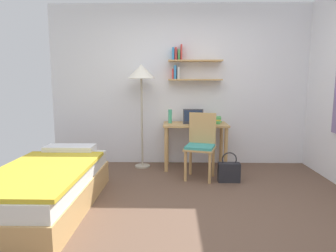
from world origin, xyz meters
TOP-DOWN VIEW (x-y plane):
  - ground_plane at (0.00, 0.00)m, footprint 5.28×5.28m
  - wall_back at (0.00, 2.02)m, footprint 4.40×0.27m
  - bed at (-1.52, 0.11)m, footprint 0.91×1.89m
  - desk at (0.16, 1.70)m, footprint 1.00×0.53m
  - desk_chair at (0.21, 1.21)m, footprint 0.50×0.49m
  - standing_lamp at (-0.68, 1.73)m, footprint 0.44×0.44m
  - laptop at (0.14, 1.77)m, footprint 0.33×0.24m
  - water_bottle at (-0.23, 1.73)m, footprint 0.06×0.06m
  - book_stack at (0.48, 1.73)m, footprint 0.20×0.25m
  - handbag at (0.58, 1.03)m, footprint 0.30×0.13m

SIDE VIEW (x-z plane):
  - ground_plane at x=0.00m, z-range 0.00..0.00m
  - handbag at x=0.58m, z-range -0.07..0.35m
  - bed at x=-1.52m, z-range -0.03..0.51m
  - desk_chair at x=0.21m, z-range 0.04..0.96m
  - desk at x=0.16m, z-range 0.22..0.93m
  - book_stack at x=0.48m, z-range 0.72..0.82m
  - laptop at x=0.14m, z-range 0.66..0.88m
  - water_bottle at x=-0.23m, z-range 0.71..0.93m
  - wall_back at x=0.00m, z-range 0.01..2.61m
  - standing_lamp at x=-0.68m, z-range 0.63..2.26m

